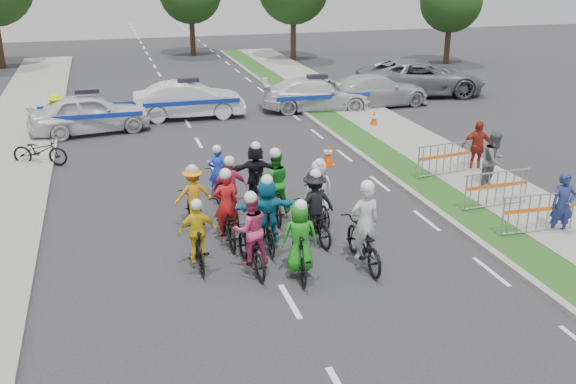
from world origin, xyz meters
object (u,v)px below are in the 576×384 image
object	(u,v)px
cone_0	(328,155)
parked_bike	(40,151)
barrier_1	(496,191)
cone_1	(374,120)
police_car_1	(189,100)
rider_11	(256,178)
barrier_0	(538,215)
rider_12	(218,182)
police_car_2	(317,94)
rider_8	(275,192)
tree_2	(451,1)
rider_9	(230,197)
rider_2	(251,241)
rider_0	(364,237)
spectator_0	(563,205)
rider_1	(299,247)
rider_6	(226,218)
civilian_sedan	(377,90)
spectator_2	(477,147)
marshal_hiviz	(57,115)
rider_3	(198,241)
rider_4	(314,213)
police_car_0	(89,113)
civilian_suv	(421,77)
rider_7	(318,198)
barrier_2	(444,161)
rider_5	(267,218)
rider_10	(194,202)
spectator_1	(494,161)

from	to	relation	value
cone_0	parked_bike	bearing A→B (deg)	163.86
barrier_1	cone_1	world-z (taller)	barrier_1
police_car_1	cone_1	bearing A→B (deg)	-116.82
rider_11	barrier_0	world-z (taller)	rider_11
cone_0	rider_12	bearing A→B (deg)	-151.09
police_car_2	rider_8	bearing A→B (deg)	165.29
tree_2	rider_9	bearing A→B (deg)	-130.20
rider_2	police_car_1	xyz separation A→B (m)	(0.68, 14.45, 0.07)
rider_2	parked_bike	distance (m)	10.51
barrier_0	cone_0	world-z (taller)	barrier_0
rider_0	spectator_0	world-z (taller)	rider_0
rider_1	police_car_1	distance (m)	15.04
rider_6	civilian_sedan	distance (m)	15.88
rider_6	police_car_2	world-z (taller)	rider_6
spectator_2	police_car_2	bearing A→B (deg)	112.01
rider_11	civilian_sedan	distance (m)	13.33
rider_2	rider_8	bearing A→B (deg)	-119.70
marshal_hiviz	tree_2	xyz separation A→B (m)	(22.99, 11.50, 3.01)
rider_6	rider_8	xyz separation A→B (m)	(1.50, 1.13, 0.09)
rider_3	barrier_1	size ratio (longest dim) A/B	0.83
marshal_hiviz	police_car_2	bearing A→B (deg)	-163.08
parked_bike	rider_9	bearing A→B (deg)	-120.34
rider_9	cone_1	distance (m)	10.90
rider_3	cone_1	bearing A→B (deg)	-129.88
rider_0	police_car_2	size ratio (longest dim) A/B	0.41
rider_12	rider_8	bearing A→B (deg)	127.69
rider_6	police_car_1	size ratio (longest dim) A/B	0.41
rider_3	rider_6	world-z (taller)	rider_6
rider_11	marshal_hiviz	size ratio (longest dim) A/B	1.11
rider_3	barrier_1	world-z (taller)	rider_3
rider_4	cone_0	distance (m)	6.00
police_car_2	spectator_0	bearing A→B (deg)	-165.55
rider_0	barrier_0	world-z (taller)	rider_0
rider_11	police_car_0	world-z (taller)	rider_11
rider_12	civilian_suv	distance (m)	16.90
rider_7	barrier_0	bearing A→B (deg)	152.46
rider_0	civilian_suv	xyz separation A→B (m)	(9.84, 16.50, 0.19)
barrier_2	rider_9	bearing A→B (deg)	-166.75
rider_8	rider_4	bearing A→B (deg)	114.49
rider_4	rider_5	distance (m)	1.22
rider_1	police_car_2	size ratio (longest dim) A/B	0.37
police_car_0	barrier_2	world-z (taller)	police_car_0
rider_0	parked_bike	size ratio (longest dim) A/B	1.10
tree_2	barrier_1	bearing A→B (deg)	-116.30
rider_5	parked_bike	world-z (taller)	rider_5
rider_10	rider_12	distance (m)	1.89
civilian_suv	barrier_1	distance (m)	15.37
rider_9	police_car_1	world-z (taller)	rider_9
rider_4	spectator_1	distance (m)	6.51
rider_12	civilian_suv	size ratio (longest dim) A/B	0.27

